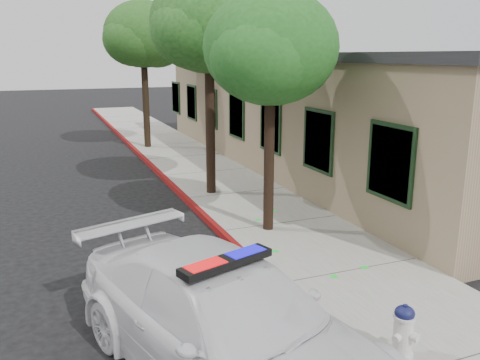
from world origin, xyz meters
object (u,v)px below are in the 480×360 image
clapboard_building (332,110)px  street_tree_far (144,38)px  street_tree_near (271,53)px  street_tree_mid (209,28)px  fire_hydrant (403,331)px  police_car (227,322)px

clapboard_building → street_tree_far: size_ratio=3.30×
street_tree_near → street_tree_mid: (-0.22, 3.65, 0.70)m
clapboard_building → fire_hydrant: (-6.03, -11.64, -1.59)m
fire_hydrant → police_car: bearing=140.6°
police_car → street_tree_mid: 9.66m
fire_hydrant → street_tree_near: 6.53m
street_tree_near → street_tree_far: 12.01m
police_car → street_tree_near: street_tree_near is taller
police_car → street_tree_far: bearing=63.7°
street_tree_near → street_tree_mid: bearing=93.5°
fire_hydrant → street_tree_near: (0.49, 5.38, 3.68)m
street_tree_near → street_tree_mid: street_tree_mid is taller
clapboard_building → street_tree_far: street_tree_far is taller
police_car → fire_hydrant: (2.31, -0.67, -0.26)m
fire_hydrant → street_tree_near: street_tree_near is taller
street_tree_near → fire_hydrant: bearing=-95.2°
clapboard_building → street_tree_near: street_tree_near is taller
clapboard_building → fire_hydrant: 13.21m
fire_hydrant → street_tree_far: bearing=66.7°
street_tree_near → street_tree_far: street_tree_far is taller
street_tree_mid → street_tree_far: 8.33m
clapboard_building → police_car: size_ratio=3.56×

